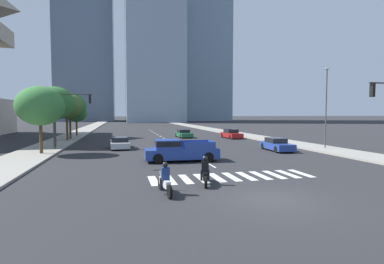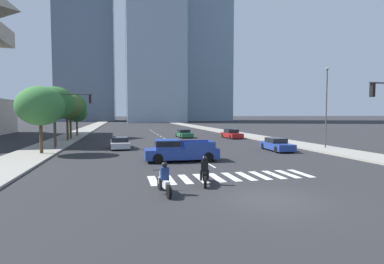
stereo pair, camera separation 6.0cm
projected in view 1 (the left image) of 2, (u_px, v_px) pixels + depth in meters
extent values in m
plane|color=#28282B|center=(271.00, 199.00, 12.98)|extent=(800.00, 800.00, 0.00)
cube|color=gray|center=(259.00, 138.00, 45.28)|extent=(4.00, 260.00, 0.15)
cube|color=gray|center=(60.00, 141.00, 38.98)|extent=(4.00, 260.00, 0.15)
cube|color=silver|center=(153.00, 181.00, 16.54)|extent=(0.45, 2.49, 0.01)
cube|color=silver|center=(170.00, 180.00, 16.75)|extent=(0.45, 2.49, 0.01)
cube|color=silver|center=(186.00, 179.00, 16.95)|extent=(0.45, 2.49, 0.01)
cube|color=silver|center=(201.00, 178.00, 17.16)|extent=(0.45, 2.49, 0.01)
cube|color=silver|center=(217.00, 177.00, 17.36)|extent=(0.45, 2.49, 0.01)
cube|color=silver|center=(232.00, 177.00, 17.57)|extent=(0.45, 2.49, 0.01)
cube|color=silver|center=(246.00, 176.00, 17.77)|extent=(0.45, 2.49, 0.01)
cube|color=silver|center=(260.00, 175.00, 17.98)|extent=(0.45, 2.49, 0.01)
cube|color=silver|center=(274.00, 175.00, 18.18)|extent=(0.45, 2.49, 0.01)
cube|color=silver|center=(288.00, 174.00, 18.39)|extent=(0.45, 2.49, 0.01)
cube|color=silver|center=(301.00, 173.00, 18.59)|extent=(0.45, 2.49, 0.01)
cube|color=silver|center=(211.00, 165.00, 21.45)|extent=(0.14, 2.00, 0.01)
cube|color=silver|center=(197.00, 157.00, 25.34)|extent=(0.14, 2.00, 0.01)
cube|color=silver|center=(187.00, 152.00, 29.23)|extent=(0.14, 2.00, 0.01)
cube|color=silver|center=(179.00, 147.00, 33.12)|extent=(0.14, 2.00, 0.01)
cube|color=silver|center=(173.00, 144.00, 37.00)|extent=(0.14, 2.00, 0.01)
cube|color=silver|center=(168.00, 141.00, 40.89)|extent=(0.14, 2.00, 0.01)
cube|color=silver|center=(164.00, 138.00, 44.78)|extent=(0.14, 2.00, 0.01)
cube|color=silver|center=(161.00, 136.00, 48.67)|extent=(0.14, 2.00, 0.01)
cube|color=silver|center=(158.00, 135.00, 52.55)|extent=(0.14, 2.00, 0.01)
cube|color=silver|center=(155.00, 133.00, 56.44)|extent=(0.14, 2.00, 0.01)
cube|color=silver|center=(153.00, 132.00, 60.33)|extent=(0.14, 2.00, 0.01)
cube|color=silver|center=(151.00, 131.00, 64.21)|extent=(0.14, 2.00, 0.01)
cube|color=silver|center=(149.00, 130.00, 68.10)|extent=(0.14, 2.00, 0.01)
cylinder|color=black|center=(160.00, 184.00, 14.56)|extent=(0.19, 0.61, 0.60)
cylinder|color=black|center=(170.00, 192.00, 13.03)|extent=(0.19, 0.61, 0.60)
cube|color=silver|center=(165.00, 183.00, 13.78)|extent=(0.37, 1.32, 0.32)
cylinder|color=#B2B2B7|center=(161.00, 178.00, 14.45)|extent=(0.10, 0.32, 0.67)
cylinder|color=black|center=(161.00, 170.00, 14.47)|extent=(0.70, 0.11, 0.04)
cube|color=navy|center=(165.00, 174.00, 13.66)|extent=(0.38, 0.28, 0.55)
sphere|color=black|center=(165.00, 165.00, 13.64)|extent=(0.26, 0.26, 0.26)
cylinder|color=black|center=(161.00, 184.00, 13.72)|extent=(0.13, 0.13, 0.55)
cylinder|color=black|center=(169.00, 183.00, 13.84)|extent=(0.13, 0.13, 0.55)
cylinder|color=black|center=(204.00, 175.00, 16.52)|extent=(0.25, 0.61, 0.60)
cylinder|color=black|center=(206.00, 182.00, 14.87)|extent=(0.25, 0.61, 0.60)
cube|color=black|center=(205.00, 174.00, 15.68)|extent=(0.51, 1.33, 0.32)
cylinder|color=#B2B2B7|center=(204.00, 170.00, 16.40)|extent=(0.13, 0.32, 0.67)
cylinder|color=black|center=(204.00, 163.00, 16.43)|extent=(0.69, 0.19, 0.04)
cube|color=black|center=(205.00, 166.00, 15.56)|extent=(0.40, 0.31, 0.55)
sphere|color=black|center=(205.00, 158.00, 15.53)|extent=(0.26, 0.26, 0.26)
cylinder|color=black|center=(201.00, 175.00, 15.68)|extent=(0.14, 0.14, 0.55)
cylinder|color=black|center=(208.00, 175.00, 15.69)|extent=(0.14, 0.14, 0.55)
cube|color=navy|center=(182.00, 153.00, 23.32)|extent=(5.62, 2.16, 0.75)
cube|color=navy|center=(167.00, 144.00, 23.04)|extent=(1.83, 1.91, 0.70)
cube|color=black|center=(167.00, 143.00, 23.04)|extent=(1.85, 1.95, 0.39)
cube|color=navy|center=(200.00, 146.00, 22.58)|extent=(2.34, 0.13, 0.55)
cube|color=navy|center=(194.00, 143.00, 24.48)|extent=(2.34, 0.13, 0.55)
cube|color=navy|center=(212.00, 144.00, 23.77)|extent=(0.13, 1.95, 0.55)
cylinder|color=black|center=(158.00, 159.00, 22.05)|extent=(0.77, 0.28, 0.76)
cylinder|color=black|center=(156.00, 155.00, 23.83)|extent=(0.77, 0.28, 0.76)
cylinder|color=black|center=(208.00, 157.00, 22.83)|extent=(0.77, 0.28, 0.76)
cylinder|color=black|center=(203.00, 154.00, 24.61)|extent=(0.77, 0.28, 0.76)
cube|color=maroon|center=(231.00, 135.00, 44.97)|extent=(1.98, 4.64, 0.63)
cube|color=black|center=(231.00, 131.00, 45.15)|extent=(1.67, 2.12, 0.54)
cylinder|color=black|center=(241.00, 137.00, 43.70)|extent=(0.24, 0.65, 0.64)
cylinder|color=black|center=(230.00, 137.00, 43.26)|extent=(0.24, 0.65, 0.64)
cylinder|color=black|center=(232.00, 135.00, 46.69)|extent=(0.24, 0.65, 0.64)
cylinder|color=black|center=(222.00, 135.00, 46.26)|extent=(0.24, 0.65, 0.64)
cube|color=#B7BABF|center=(120.00, 144.00, 31.88)|extent=(2.05, 4.82, 0.56)
cube|color=black|center=(120.00, 139.00, 31.62)|extent=(1.72, 2.20, 0.47)
cylinder|color=black|center=(111.00, 144.00, 33.21)|extent=(0.25, 0.65, 0.64)
cylinder|color=black|center=(127.00, 144.00, 33.66)|extent=(0.25, 0.65, 0.64)
cylinder|color=black|center=(112.00, 147.00, 30.11)|extent=(0.25, 0.65, 0.64)
cylinder|color=black|center=(129.00, 147.00, 30.56)|extent=(0.25, 0.65, 0.64)
cube|color=navy|center=(277.00, 146.00, 29.84)|extent=(1.96, 4.63, 0.63)
cube|color=black|center=(276.00, 140.00, 30.03)|extent=(1.62, 2.12, 0.47)
cylinder|color=black|center=(292.00, 149.00, 28.47)|extent=(0.26, 0.65, 0.64)
cylinder|color=black|center=(276.00, 149.00, 28.20)|extent=(0.26, 0.65, 0.64)
cylinder|color=black|center=(277.00, 146.00, 31.50)|extent=(0.26, 0.65, 0.64)
cylinder|color=black|center=(263.00, 146.00, 31.23)|extent=(0.26, 0.65, 0.64)
cube|color=#1E6038|center=(184.00, 135.00, 46.40)|extent=(2.03, 4.51, 0.57)
cube|color=black|center=(183.00, 131.00, 46.58)|extent=(1.68, 2.07, 0.45)
cylinder|color=black|center=(192.00, 136.00, 45.19)|extent=(0.25, 0.65, 0.64)
cylinder|color=black|center=(181.00, 136.00, 44.74)|extent=(0.25, 0.65, 0.64)
cylinder|color=black|center=(186.00, 135.00, 48.08)|extent=(0.25, 0.65, 0.64)
cylinder|color=black|center=(176.00, 135.00, 47.63)|extent=(0.25, 0.65, 0.64)
cube|color=black|center=(372.00, 90.00, 19.33)|extent=(0.20, 0.28, 0.90)
sphere|color=red|center=(373.00, 85.00, 19.31)|extent=(0.18, 0.18, 0.18)
sphere|color=orange|center=(372.00, 90.00, 19.33)|extent=(0.18, 0.18, 0.18)
sphere|color=green|center=(372.00, 95.00, 19.35)|extent=(0.18, 0.18, 0.18)
cylinder|color=#333335|center=(54.00, 119.00, 30.28)|extent=(0.14, 0.14, 5.82)
cylinder|color=#333335|center=(73.00, 94.00, 30.55)|extent=(3.68, 0.10, 0.10)
cube|color=black|center=(90.00, 99.00, 30.94)|extent=(0.20, 0.28, 0.90)
sphere|color=red|center=(90.00, 96.00, 30.92)|extent=(0.18, 0.18, 0.18)
sphere|color=orange|center=(90.00, 99.00, 30.94)|extent=(0.18, 0.18, 0.18)
sphere|color=green|center=(90.00, 102.00, 30.95)|extent=(0.18, 0.18, 0.18)
cube|color=#19662D|center=(54.00, 119.00, 30.27)|extent=(0.60, 0.04, 0.18)
cylinder|color=#3F3F42|center=(326.00, 109.00, 30.89)|extent=(0.12, 0.12, 7.91)
ellipsoid|color=beige|center=(327.00, 69.00, 30.64)|extent=(0.50, 0.24, 0.20)
cylinder|color=#4C3823|center=(41.00, 139.00, 26.76)|extent=(0.28, 0.28, 2.55)
ellipsoid|color=#387538|center=(40.00, 106.00, 26.58)|extent=(4.05, 4.05, 3.44)
cylinder|color=#4C3823|center=(55.00, 133.00, 32.33)|extent=(0.28, 0.28, 2.93)
ellipsoid|color=#2D662D|center=(54.00, 103.00, 32.14)|extent=(4.15, 4.15, 3.53)
cylinder|color=#4C3823|center=(67.00, 129.00, 39.88)|extent=(0.28, 0.28, 2.91)
ellipsoid|color=#426028|center=(67.00, 106.00, 39.69)|extent=(3.97, 3.97, 3.38)
cylinder|color=#4C3823|center=(70.00, 129.00, 42.39)|extent=(0.28, 0.28, 2.76)
ellipsoid|color=#2D662D|center=(70.00, 106.00, 42.20)|extent=(4.40, 4.40, 3.74)
cylinder|color=#4C3823|center=(77.00, 128.00, 48.47)|extent=(0.28, 0.28, 2.29)
ellipsoid|color=#2D662D|center=(76.00, 113.00, 48.32)|extent=(3.26, 3.26, 2.77)
cube|color=slate|center=(85.00, 17.00, 147.52)|extent=(25.93, 29.89, 101.15)
cube|color=#7A93A8|center=(205.00, 4.00, 156.58)|extent=(23.39, 20.56, 120.17)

